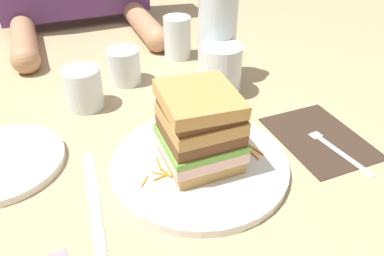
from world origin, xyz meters
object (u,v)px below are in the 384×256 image
Objects in this scene: juice_glass at (220,72)px; side_plate at (1,162)px; empty_tumbler_0 at (177,37)px; empty_tumbler_2 at (84,88)px; knife at (94,200)px; sandwich at (200,129)px; napkin_dark at (319,137)px; empty_tumbler_1 at (124,66)px; main_plate at (199,163)px; water_bottle at (217,29)px; fork at (329,143)px.

juice_glass is 0.53× the size of side_plate.
empty_tumbler_0 is 0.28m from empty_tumbler_2.
knife is at bearing -124.25° from empty_tumbler_0.
sandwich is 0.23m from napkin_dark.
side_plate is (-0.41, -0.08, -0.04)m from juice_glass.
knife is 2.76× the size of empty_tumbler_1.
main_plate is at bearing -83.19° from empty_tumbler_1.
water_bottle is (0.15, 0.25, 0.10)m from main_plate.
napkin_dark and knife have the same top height.
main_plate is 2.68× the size of juice_glass.
empty_tumbler_2 is at bearing 118.25° from main_plate.
side_plate is at bearing -169.23° from juice_glass.
knife is (-0.16, -0.01, -0.07)m from sandwich.
empty_tumbler_0 is (-0.02, 0.20, 0.00)m from juice_glass.
main_plate is 0.28m from empty_tumbler_2.
empty_tumbler_2 is at bearing 169.58° from juice_glass.
side_plate is (-0.24, -0.19, -0.03)m from empty_tumbler_1.
sandwich is at bearing -83.28° from empty_tumbler_1.
empty_tumbler_2 is at bearing 40.23° from side_plate.
sandwich reaches higher than juice_glass.
main_plate is at bearing 177.37° from napkin_dark.
water_bottle is at bearing 59.85° from sandwich.
water_bottle is at bearing 72.34° from juice_glass.
napkin_dark is 0.02m from fork.
empty_tumbler_2 is at bearing -148.66° from empty_tumbler_0.
napkin_dark is at bearing -36.14° from empty_tumbler_2.
sandwich is 0.32m from empty_tumbler_1.
empty_tumbler_1 is (-0.25, 0.32, 0.03)m from napkin_dark.
sandwich is 0.70× the size of napkin_dark.
sandwich reaches higher than napkin_dark.
juice_glass is (0.13, 0.20, -0.03)m from sandwich.
side_plate is (-0.28, 0.12, -0.00)m from main_plate.
napkin_dark is at bearing -75.25° from empty_tumbler_0.
napkin_dark is at bearing -51.78° from empty_tumbler_1.
empty_tumbler_2 reaches higher than main_plate.
main_plate reaches higher than knife.
empty_tumbler_0 is at bearing 95.24° from juice_glass.
sandwich is 0.62× the size of knife.
napkin_dark is 0.70× the size of water_bottle.
empty_tumbler_1 is at bearing 38.71° from side_plate.
side_plate reaches higher than fork.
empty_tumbler_1 is (-0.26, 0.34, 0.03)m from fork.
empty_tumbler_1 is (-0.18, 0.06, -0.07)m from water_bottle.
sandwich is at bearing -61.87° from empty_tumbler_2.
empty_tumbler_0 is at bearing 104.34° from fork.
sandwich is 0.49× the size of water_bottle.
main_plate is 3.45× the size of empty_tumbler_2.
juice_glass reaches higher than empty_tumbler_1.
empty_tumbler_1 is (-0.15, -0.08, -0.01)m from empty_tumbler_0.
juice_glass reaches higher than main_plate.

